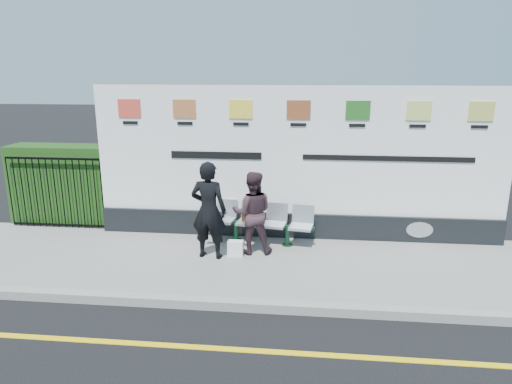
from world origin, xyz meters
The scene contains 12 objects.
ground centered at (0.00, 0.00, 0.00)m, with size 80.00×80.00×0.00m, color black.
pavement centered at (0.00, 2.50, 0.06)m, with size 14.00×3.00×0.12m, color gray.
kerb centered at (0.00, 1.00, 0.07)m, with size 14.00×0.18×0.14m, color gray.
yellow_line centered at (0.00, 0.00, 0.00)m, with size 14.00×0.10×0.01m, color yellow.
billboard centered at (0.50, 3.85, 1.42)m, with size 8.00×0.30×3.00m.
hedge centered at (-4.58, 4.30, 0.97)m, with size 2.35×0.70×1.70m, color #1E4414.
railing centered at (-4.58, 3.85, 0.89)m, with size 2.05×0.06×1.54m, color black, non-canonical shape.
bench centered at (-0.16, 3.39, 0.33)m, with size 1.97×0.52×0.42m, color #B3B9BD, non-canonical shape.
woman_left centered at (-1.03, 2.60, 1.00)m, with size 0.64×0.42×1.76m, color black.
woman_right centered at (-0.28, 2.90, 0.89)m, with size 0.74×0.58×1.53m, color #3A262D.
handbag_brown centered at (-0.42, 3.43, 0.64)m, with size 0.25×0.11×0.20m, color black.
carrier_bag_white centered at (-0.57, 2.70, 0.26)m, with size 0.28×0.17×0.28m, color white.
Camera 1 is at (0.60, -4.95, 3.40)m, focal length 32.00 mm.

